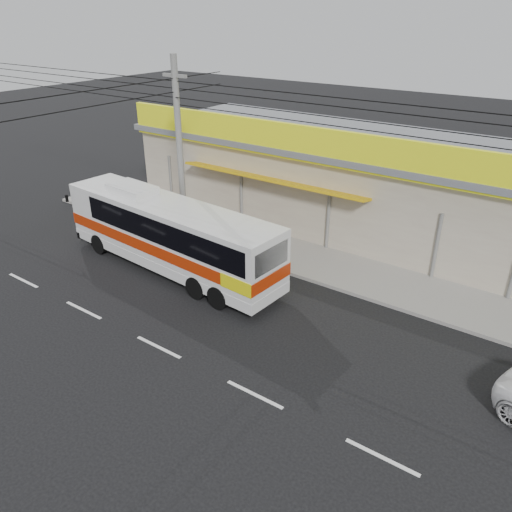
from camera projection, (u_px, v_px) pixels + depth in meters
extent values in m
plane|color=black|center=(207.00, 314.00, 18.72)|extent=(120.00, 120.00, 0.00)
cube|color=gray|center=(291.00, 255.00, 23.07)|extent=(30.00, 3.20, 0.15)
cube|color=#AA9B89|center=(348.00, 182.00, 26.26)|extent=(22.00, 8.00, 4.20)
cube|color=slate|center=(352.00, 140.00, 25.26)|extent=(22.60, 8.60, 0.30)
cube|color=#F6FF16|center=(312.00, 145.00, 22.01)|extent=(22.00, 0.24, 1.60)
cube|color=#A80912|center=(274.00, 139.00, 23.02)|extent=(9.00, 0.10, 1.20)
cube|color=#167D30|center=(463.00, 170.00, 18.61)|extent=(2.40, 0.10, 1.10)
cube|color=#A80912|center=(165.00, 121.00, 26.65)|extent=(3.00, 0.10, 1.10)
cube|color=#CD9E0B|center=(271.00, 179.00, 23.76)|extent=(10.00, 1.20, 0.37)
cube|color=silver|center=(170.00, 233.00, 21.18)|extent=(11.09, 3.05, 2.65)
cube|color=#AF2607|center=(170.00, 240.00, 21.32)|extent=(11.13, 3.09, 0.50)
cube|color=#D6CE0B|center=(256.00, 274.00, 18.62)|extent=(1.62, 2.44, 0.55)
cube|color=black|center=(179.00, 224.00, 20.55)|extent=(9.27, 2.96, 1.00)
cube|color=black|center=(94.00, 197.00, 24.07)|extent=(0.29, 2.01, 1.37)
cube|color=silver|center=(132.00, 189.00, 21.81)|extent=(2.28, 1.43, 0.33)
cylinder|color=black|center=(100.00, 244.00, 23.20)|extent=(0.97, 0.36, 0.95)
cylinder|color=black|center=(135.00, 230.00, 24.63)|extent=(0.97, 0.36, 0.95)
cylinder|color=black|center=(218.00, 297.00, 18.90)|extent=(0.97, 0.36, 0.95)
cylinder|color=black|center=(253.00, 277.00, 20.32)|extent=(0.97, 0.36, 0.95)
imported|color=maroon|center=(100.00, 197.00, 28.53)|extent=(2.03, 1.23, 1.01)
imported|color=black|center=(81.00, 194.00, 28.84)|extent=(1.90, 0.77, 1.11)
cylinder|color=slate|center=(180.00, 157.00, 22.41)|extent=(0.28, 0.28, 8.65)
cube|color=slate|center=(175.00, 76.00, 20.87)|extent=(1.30, 0.13, 0.13)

